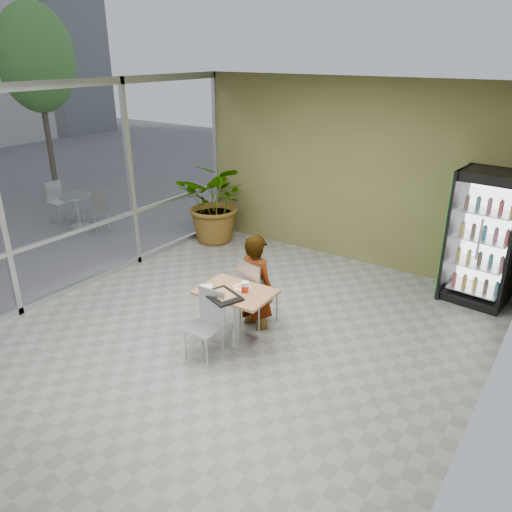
% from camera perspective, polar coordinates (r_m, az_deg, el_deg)
% --- Properties ---
extents(ground, '(7.00, 7.00, 0.00)m').
position_cam_1_polar(ground, '(6.76, -2.92, -9.62)').
color(ground, gray).
rests_on(ground, ground).
extents(room_envelope, '(6.00, 7.00, 3.20)m').
position_cam_1_polar(room_envelope, '(6.06, -3.22, 3.30)').
color(room_envelope, beige).
rests_on(room_envelope, ground).
extents(storefront_frame, '(0.10, 7.00, 3.20)m').
position_cam_1_polar(storefront_frame, '(8.17, -20.27, 7.04)').
color(storefront_frame, '#BABCBF').
rests_on(storefront_frame, ground).
extents(dining_table, '(0.98, 0.70, 0.75)m').
position_cam_1_polar(dining_table, '(6.47, -2.30, -5.68)').
color(dining_table, tan).
rests_on(dining_table, ground).
extents(chair_far, '(0.50, 0.50, 0.98)m').
position_cam_1_polar(chair_far, '(6.85, -0.30, -3.64)').
color(chair_far, '#BABCBF').
rests_on(chair_far, ground).
extents(chair_near, '(0.40, 0.41, 0.87)m').
position_cam_1_polar(chair_near, '(6.25, -5.52, -7.12)').
color(chair_near, '#BABCBF').
rests_on(chair_near, ground).
extents(seated_woman, '(0.66, 0.48, 1.63)m').
position_cam_1_polar(seated_woman, '(6.90, 0.05, -3.95)').
color(seated_woman, black).
rests_on(seated_woman, ground).
extents(pizza_plate, '(0.31, 0.23, 0.03)m').
position_cam_1_polar(pizza_plate, '(6.44, -1.67, -3.52)').
color(pizza_plate, white).
rests_on(pizza_plate, dining_table).
extents(soda_cup, '(0.09, 0.09, 0.17)m').
position_cam_1_polar(soda_cup, '(6.24, -1.27, -3.72)').
color(soda_cup, white).
rests_on(soda_cup, dining_table).
extents(napkin_stack, '(0.23, 0.23, 0.02)m').
position_cam_1_polar(napkin_stack, '(6.45, -5.75, -3.61)').
color(napkin_stack, white).
rests_on(napkin_stack, dining_table).
extents(cafeteria_tray, '(0.57, 0.49, 0.03)m').
position_cam_1_polar(cafeteria_tray, '(6.21, -3.84, -4.60)').
color(cafeteria_tray, black).
rests_on(cafeteria_tray, dining_table).
extents(beverage_fridge, '(0.99, 0.80, 2.02)m').
position_cam_1_polar(beverage_fridge, '(8.11, 24.58, 1.84)').
color(beverage_fridge, black).
rests_on(beverage_fridge, ground).
extents(potted_plant, '(1.77, 1.64, 1.62)m').
position_cam_1_polar(potted_plant, '(9.90, -4.46, 6.17)').
color(potted_plant, '#2D6729').
rests_on(potted_plant, ground).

